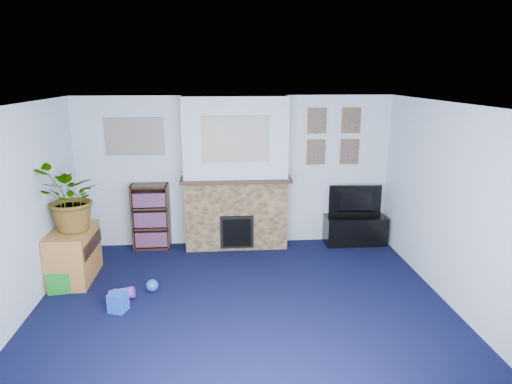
{
  "coord_description": "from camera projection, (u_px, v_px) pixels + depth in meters",
  "views": [
    {
      "loc": [
        -0.24,
        -4.91,
        2.73
      ],
      "look_at": [
        0.22,
        0.81,
        1.23
      ],
      "focal_mm": 32.0,
      "sensor_mm": 36.0,
      "label": 1
    }
  ],
  "objects": [
    {
      "name": "ceiling",
      "position": [
        242.0,
        105.0,
        4.84
      ],
      "size": [
        5.0,
        4.5,
        0.01
      ],
      "primitive_type": "cube",
      "color": "white",
      "rests_on": "wall_back"
    },
    {
      "name": "floor",
      "position": [
        243.0,
        309.0,
        5.45
      ],
      "size": [
        5.0,
        4.5,
        0.01
      ],
      "primitive_type": "cube",
      "color": "black",
      "rests_on": "ground"
    },
    {
      "name": "toy_tube",
      "position": [
        122.0,
        294.0,
        5.66
      ],
      "size": [
        0.32,
        0.14,
        0.18
      ],
      "primitive_type": "cylinder",
      "rotation": [
        0.0,
        1.43,
        0.0
      ],
      "color": "purple",
      "rests_on": "ground"
    },
    {
      "name": "mantel_candle",
      "position": [
        260.0,
        173.0,
        7.09
      ],
      "size": [
        0.05,
        0.05,
        0.15
      ],
      "primitive_type": "cylinder",
      "color": "#B2BFC6",
      "rests_on": "chimney_breast"
    },
    {
      "name": "portrait_tl",
      "position": [
        317.0,
        121.0,
        7.19
      ],
      "size": [
        0.3,
        0.03,
        0.4
      ],
      "primitive_type": "cube",
      "color": "brown",
      "rests_on": "wall_back"
    },
    {
      "name": "mantel_clock",
      "position": [
        232.0,
        174.0,
        7.06
      ],
      "size": [
        0.1,
        0.06,
        0.14
      ],
      "primitive_type": "cube",
      "color": "gold",
      "rests_on": "chimney_breast"
    },
    {
      "name": "mantel_teddy",
      "position": [
        204.0,
        174.0,
        7.03
      ],
      "size": [
        0.12,
        0.12,
        0.12
      ],
      "primitive_type": "sphere",
      "color": "gray",
      "rests_on": "chimney_breast"
    },
    {
      "name": "wall_back",
      "position": [
        235.0,
        171.0,
        7.31
      ],
      "size": [
        5.0,
        0.04,
        2.4
      ],
      "primitive_type": "cube",
      "color": "silver",
      "rests_on": "ground"
    },
    {
      "name": "portrait_bl",
      "position": [
        316.0,
        152.0,
        7.32
      ],
      "size": [
        0.3,
        0.03,
        0.4
      ],
      "primitive_type": "cube",
      "color": "brown",
      "rests_on": "wall_back"
    },
    {
      "name": "bookshelf",
      "position": [
        151.0,
        218.0,
        7.25
      ],
      "size": [
        0.58,
        0.28,
        1.05
      ],
      "color": "black",
      "rests_on": "ground"
    },
    {
      "name": "wall_front",
      "position": [
        260.0,
        315.0,
        2.97
      ],
      "size": [
        5.0,
        0.04,
        2.4
      ],
      "primitive_type": "cube",
      "color": "silver",
      "rests_on": "ground"
    },
    {
      "name": "television",
      "position": [
        356.0,
        201.0,
        7.39
      ],
      "size": [
        0.86,
        0.16,
        0.49
      ],
      "primitive_type": "imported",
      "rotation": [
        0.0,
        0.0,
        3.08
      ],
      "color": "black",
      "rests_on": "tv_stand"
    },
    {
      "name": "portrait_br",
      "position": [
        350.0,
        152.0,
        7.36
      ],
      "size": [
        0.3,
        0.03,
        0.4
      ],
      "primitive_type": "cube",
      "color": "brown",
      "rests_on": "wall_back"
    },
    {
      "name": "sideboard",
      "position": [
        74.0,
        255.0,
        6.17
      ],
      "size": [
        0.5,
        0.9,
        0.7
      ],
      "primitive_type": "cube",
      "color": "#AC7437",
      "rests_on": "ground"
    },
    {
      "name": "wall_right",
      "position": [
        455.0,
        208.0,
        5.34
      ],
      "size": [
        0.04,
        4.5,
        2.4
      ],
      "primitive_type": "cube",
      "color": "silver",
      "rests_on": "ground"
    },
    {
      "name": "green_crate",
      "position": [
        63.0,
        280.0,
        5.89
      ],
      "size": [
        0.39,
        0.33,
        0.28
      ],
      "primitive_type": "cube",
      "rotation": [
        0.0,
        0.0,
        0.17
      ],
      "color": "#198C26",
      "rests_on": "ground"
    },
    {
      "name": "chimney_breast",
      "position": [
        236.0,
        175.0,
        7.12
      ],
      "size": [
        1.72,
        0.5,
        2.4
      ],
      "color": "brown",
      "rests_on": "ground"
    },
    {
      "name": "toy_block",
      "position": [
        118.0,
        302.0,
        5.38
      ],
      "size": [
        0.24,
        0.24,
        0.23
      ],
      "primitive_type": "cube",
      "rotation": [
        0.0,
        0.0,
        -0.35
      ],
      "color": "blue",
      "rests_on": "ground"
    },
    {
      "name": "collage_main",
      "position": [
        236.0,
        139.0,
        6.77
      ],
      "size": [
        1.0,
        0.03,
        0.68
      ],
      "primitive_type": "cube",
      "color": "gray",
      "rests_on": "chimney_breast"
    },
    {
      "name": "collage_left",
      "position": [
        135.0,
        137.0,
        7.03
      ],
      "size": [
        0.9,
        0.03,
        0.58
      ],
      "primitive_type": "cube",
      "color": "gray",
      "rests_on": "wall_back"
    },
    {
      "name": "portrait_tr",
      "position": [
        351.0,
        121.0,
        7.24
      ],
      "size": [
        0.3,
        0.03,
        0.4
      ],
      "primitive_type": "cube",
      "color": "brown",
      "rests_on": "wall_back"
    },
    {
      "name": "toy_ball",
      "position": [
        152.0,
        285.0,
        5.87
      ],
      "size": [
        0.16,
        0.16,
        0.16
      ],
      "primitive_type": "sphere",
      "color": "blue",
      "rests_on": "ground"
    },
    {
      "name": "potted_plant",
      "position": [
        70.0,
        198.0,
        5.92
      ],
      "size": [
        0.81,
        0.91,
        0.92
      ],
      "primitive_type": "imported",
      "rotation": [
        0.0,
        0.0,
        4.59
      ],
      "color": "#26661E",
      "rests_on": "sideboard"
    },
    {
      "name": "mantel_can",
      "position": [
        282.0,
        173.0,
        7.13
      ],
      "size": [
        0.06,
        0.06,
        0.12
      ],
      "primitive_type": "cylinder",
      "color": "blue",
      "rests_on": "chimney_breast"
    },
    {
      "name": "wall_left",
      "position": [
        13.0,
        218.0,
        4.95
      ],
      "size": [
        0.04,
        4.5,
        2.4
      ],
      "primitive_type": "cube",
      "color": "silver",
      "rests_on": "ground"
    },
    {
      "name": "tv_stand",
      "position": [
        355.0,
        230.0,
        7.5
      ],
      "size": [
        0.98,
        0.41,
        0.47
      ],
      "primitive_type": "cube",
      "color": "black",
      "rests_on": "ground"
    }
  ]
}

